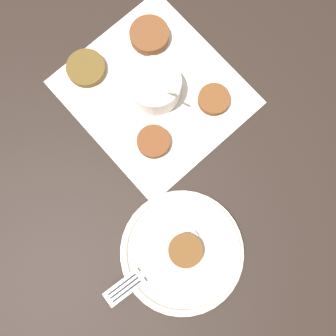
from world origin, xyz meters
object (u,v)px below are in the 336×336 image
sauce_bowl (155,87)px  serving_plate (182,252)px  fritter_on_plate (185,250)px  fork (142,274)px

sauce_bowl → serving_plate: sauce_bowl is taller
serving_plate → fritter_on_plate: size_ratio=3.63×
fritter_on_plate → fork: bearing=88.2°
sauce_bowl → fork: size_ratio=0.58×
sauce_bowl → fritter_on_plate: size_ratio=1.88×
fritter_on_plate → sauce_bowl: bearing=-19.9°
serving_plate → sauce_bowl: bearing=-21.0°
serving_plate → fritter_on_plate: 0.02m
fork → serving_plate: bearing=-92.0°
fritter_on_plate → fork: (0.00, 0.09, -0.00)m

